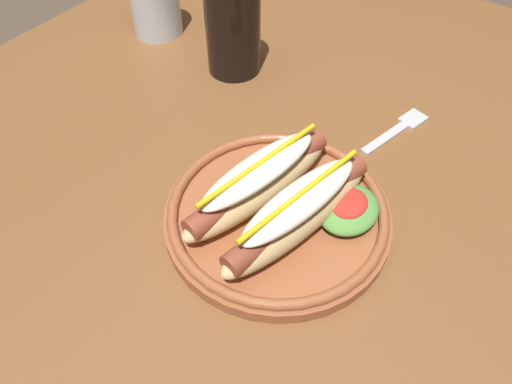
{
  "coord_description": "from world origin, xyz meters",
  "views": [
    {
      "loc": [
        -0.28,
        -0.31,
        1.19
      ],
      "look_at": [
        0.02,
        -0.09,
        0.77
      ],
      "focal_mm": 34.4,
      "sensor_mm": 36.0,
      "label": 1
    }
  ],
  "objects_px": {
    "hot_dog_plate": "(281,206)",
    "water_cup": "(155,2)",
    "fork": "(399,129)",
    "soda_cup": "(233,28)"
  },
  "relations": [
    {
      "from": "hot_dog_plate",
      "to": "water_cup",
      "type": "relative_size",
      "value": 2.46
    },
    {
      "from": "hot_dog_plate",
      "to": "water_cup",
      "type": "bearing_deg",
      "value": 61.19
    },
    {
      "from": "fork",
      "to": "hot_dog_plate",
      "type": "bearing_deg",
      "value": -177.4
    },
    {
      "from": "fork",
      "to": "water_cup",
      "type": "distance_m",
      "value": 0.44
    },
    {
      "from": "hot_dog_plate",
      "to": "fork",
      "type": "xyz_separation_m",
      "value": [
        0.22,
        -0.04,
        -0.02
      ]
    },
    {
      "from": "fork",
      "to": "water_cup",
      "type": "bearing_deg",
      "value": 104.32
    },
    {
      "from": "fork",
      "to": "water_cup",
      "type": "xyz_separation_m",
      "value": [
        -0.01,
        0.44,
        0.05
      ]
    },
    {
      "from": "water_cup",
      "to": "soda_cup",
      "type": "bearing_deg",
      "value": -93.22
    },
    {
      "from": "hot_dog_plate",
      "to": "water_cup",
      "type": "xyz_separation_m",
      "value": [
        0.22,
        0.39,
        0.03
      ]
    },
    {
      "from": "soda_cup",
      "to": "water_cup",
      "type": "xyz_separation_m",
      "value": [
        0.01,
        0.17,
        -0.02
      ]
    }
  ]
}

